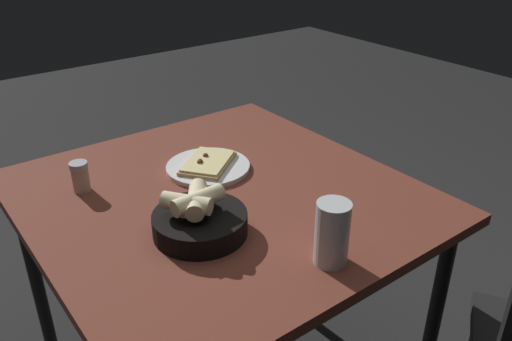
# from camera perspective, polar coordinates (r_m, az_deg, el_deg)

# --- Properties ---
(dining_table) EXTENTS (1.00, 0.95, 0.76)m
(dining_table) POSITION_cam_1_polar(r_m,az_deg,el_deg) (1.43, -3.93, -4.74)
(dining_table) COLOR brown
(dining_table) RESTS_ON ground
(pizza_plate) EXTENTS (0.24, 0.24, 0.04)m
(pizza_plate) POSITION_cam_1_polar(r_m,az_deg,el_deg) (1.51, -5.26, 0.51)
(pizza_plate) COLOR white
(pizza_plate) RESTS_ON dining_table
(bread_basket) EXTENTS (0.22, 0.22, 0.11)m
(bread_basket) POSITION_cam_1_polar(r_m,az_deg,el_deg) (1.21, -6.25, -5.28)
(bread_basket) COLOR black
(bread_basket) RESTS_ON dining_table
(beer_glass) EXTENTS (0.07, 0.07, 0.14)m
(beer_glass) POSITION_cam_1_polar(r_m,az_deg,el_deg) (1.12, 8.26, -7.17)
(beer_glass) COLOR silver
(beer_glass) RESTS_ON dining_table
(pepper_shaker) EXTENTS (0.05, 0.05, 0.08)m
(pepper_shaker) POSITION_cam_1_polar(r_m,az_deg,el_deg) (1.46, -18.57, -0.81)
(pepper_shaker) COLOR #BFB299
(pepper_shaker) RESTS_ON dining_table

